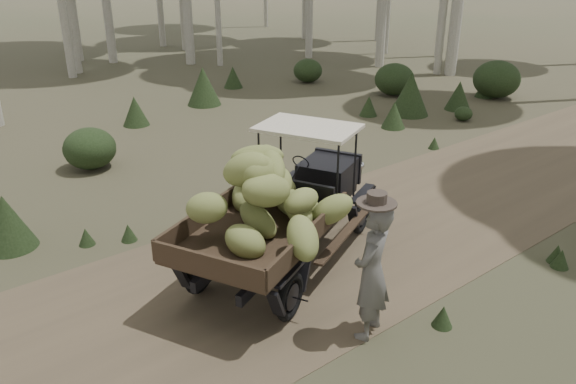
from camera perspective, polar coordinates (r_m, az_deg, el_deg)
name	(u,v)px	position (r m, az deg, el deg)	size (l,w,h in m)	color
ground	(382,228)	(9.95, 9.50, -3.63)	(120.00, 120.00, 0.00)	#473D2B
dirt_track	(382,228)	(9.95, 9.50, -3.61)	(70.00, 4.00, 0.01)	brown
banana_truck	(277,195)	(8.01, -1.11, -0.29)	(4.47, 3.14, 2.21)	black
farmer	(372,270)	(6.90, 8.53, -7.89)	(0.77, 0.64, 1.94)	#585550
undergrowth	(487,202)	(10.09, 19.59, -0.95)	(22.15, 22.39, 1.37)	#233319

